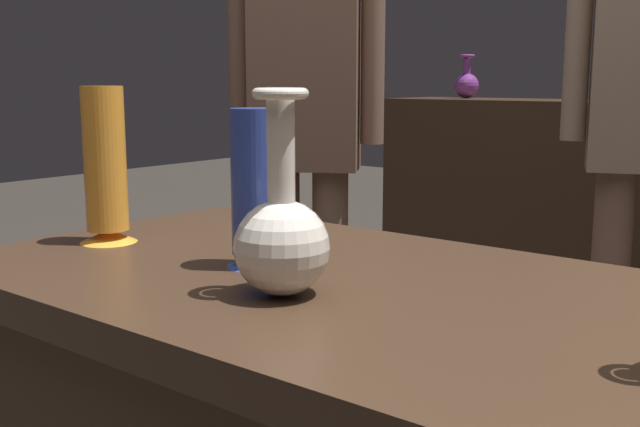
{
  "coord_description": "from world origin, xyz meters",
  "views": [
    {
      "loc": [
        0.59,
        -0.81,
        1.07
      ],
      "look_at": [
        -0.02,
        -0.05,
        0.9
      ],
      "focal_mm": 42.86,
      "sensor_mm": 36.0,
      "label": 1
    }
  ],
  "objects_px": {
    "vase_tall_behind": "(105,170)",
    "shelf_vase_left": "(580,90)",
    "vase_centerpiece": "(282,235)",
    "visitor_near_left": "(306,118)",
    "shelf_vase_far_left": "(466,83)",
    "vase_right_accent": "(256,192)"
  },
  "relations": [
    {
      "from": "shelf_vase_far_left",
      "to": "shelf_vase_left",
      "type": "bearing_deg",
      "value": -3.92
    },
    {
      "from": "vase_centerpiece",
      "to": "shelf_vase_far_left",
      "type": "relative_size",
      "value": 1.37
    },
    {
      "from": "vase_right_accent",
      "to": "visitor_near_left",
      "type": "relative_size",
      "value": 0.14
    },
    {
      "from": "vase_centerpiece",
      "to": "vase_right_accent",
      "type": "relative_size",
      "value": 1.13
    },
    {
      "from": "vase_tall_behind",
      "to": "shelf_vase_left",
      "type": "relative_size",
      "value": 2.28
    },
    {
      "from": "vase_centerpiece",
      "to": "vase_tall_behind",
      "type": "xyz_separation_m",
      "value": [
        -0.44,
        0.06,
        0.04
      ]
    },
    {
      "from": "vase_tall_behind",
      "to": "visitor_near_left",
      "type": "height_order",
      "value": "visitor_near_left"
    },
    {
      "from": "vase_centerpiece",
      "to": "shelf_vase_far_left",
      "type": "height_order",
      "value": "shelf_vase_far_left"
    },
    {
      "from": "vase_centerpiece",
      "to": "shelf_vase_left",
      "type": "bearing_deg",
      "value": 101.68
    },
    {
      "from": "vase_tall_behind",
      "to": "vase_right_accent",
      "type": "height_order",
      "value": "vase_tall_behind"
    },
    {
      "from": "vase_tall_behind",
      "to": "visitor_near_left",
      "type": "relative_size",
      "value": 0.16
    },
    {
      "from": "vase_centerpiece",
      "to": "shelf_vase_far_left",
      "type": "xyz_separation_m",
      "value": [
        -1.0,
        2.37,
        0.18
      ]
    },
    {
      "from": "vase_centerpiece",
      "to": "vase_tall_behind",
      "type": "height_order",
      "value": "same"
    },
    {
      "from": "vase_centerpiece",
      "to": "vase_tall_behind",
      "type": "relative_size",
      "value": 1.0
    },
    {
      "from": "vase_right_accent",
      "to": "shelf_vase_far_left",
      "type": "xyz_separation_m",
      "value": [
        -0.87,
        2.28,
        0.14
      ]
    },
    {
      "from": "visitor_near_left",
      "to": "vase_centerpiece",
      "type": "bearing_deg",
      "value": 97.73
    },
    {
      "from": "vase_tall_behind",
      "to": "visitor_near_left",
      "type": "distance_m",
      "value": 1.09
    },
    {
      "from": "vase_centerpiece",
      "to": "vase_right_accent",
      "type": "distance_m",
      "value": 0.16
    },
    {
      "from": "vase_right_accent",
      "to": "shelf_vase_far_left",
      "type": "relative_size",
      "value": 1.21
    },
    {
      "from": "shelf_vase_far_left",
      "to": "vase_right_accent",
      "type": "bearing_deg",
      "value": -69.05
    },
    {
      "from": "shelf_vase_left",
      "to": "visitor_near_left",
      "type": "height_order",
      "value": "visitor_near_left"
    },
    {
      "from": "shelf_vase_far_left",
      "to": "visitor_near_left",
      "type": "xyz_separation_m",
      "value": [
        0.15,
        -1.3,
        -0.1
      ]
    }
  ]
}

